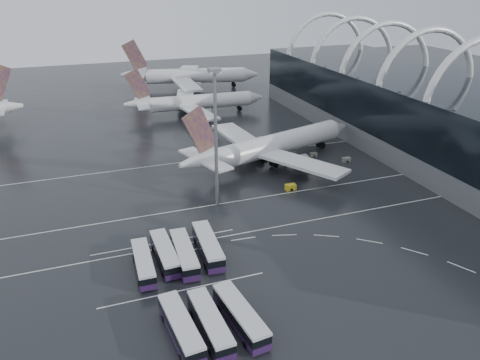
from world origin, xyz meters
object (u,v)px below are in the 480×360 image
object	(u,v)px
bus_row_near_a	(143,263)
gse_cart_belly_e	(264,158)
airliner_gate_b	(194,103)
bus_row_far_b	(210,323)
bus_row_near_b	(165,253)
airliner_main	(270,146)
gse_cart_belly_a	(311,168)
bus_row_near_c	(184,254)
gse_cart_belly_d	(346,160)
gse_cart_belly_c	(290,187)
airliner_gate_c	(188,76)
bus_row_far_a	(181,327)
bus_row_far_c	(240,316)
gse_cart_belly_b	(313,155)
floodlight_mast	(215,123)
bus_row_near_d	(208,246)

from	to	relation	value
bus_row_near_a	gse_cart_belly_e	xyz separation A→B (m)	(40.55, 42.72, -1.19)
airliner_gate_b	bus_row_far_b	world-z (taller)	airliner_gate_b
airliner_gate_b	bus_row_near_b	distance (m)	96.83
airliner_main	gse_cart_belly_a	size ratio (longest dim) A/B	28.32
bus_row_near_c	gse_cart_belly_d	distance (m)	63.36
gse_cart_belly_c	gse_cart_belly_e	size ratio (longest dim) A/B	1.32
airliner_gate_c	bus_row_far_b	world-z (taller)	airliner_gate_c
airliner_gate_b	bus_row_near_b	xyz separation A→B (m)	(-29.71, -92.11, -2.75)
bus_row_far_a	bus_row_far_c	xyz separation A→B (m)	(8.82, -0.57, 0.03)
airliner_main	gse_cart_belly_b	xyz separation A→B (m)	(13.91, 0.66, -4.42)
bus_row_near_a	bus_row_near_b	bearing A→B (deg)	-65.76
bus_row_near_a	gse_cart_belly_e	world-z (taller)	bus_row_near_a
airliner_main	gse_cart_belly_a	distance (m)	12.54
bus_row_near_b	bus_row_far_c	bearing A→B (deg)	-161.99
airliner_gate_b	bus_row_near_a	world-z (taller)	airliner_gate_b
airliner_main	airliner_gate_b	xyz separation A→B (m)	(-7.04, 54.35, -0.43)
airliner_main	bus_row_far_c	distance (m)	65.42
floodlight_mast	gse_cart_belly_b	distance (m)	44.16
bus_row_far_b	bus_row_far_c	distance (m)	4.64
bus_row_near_a	gse_cart_belly_e	bearing A→B (deg)	-41.47
bus_row_near_c	gse_cart_belly_e	size ratio (longest dim) A/B	7.15
bus_row_far_a	gse_cart_belly_c	xyz separation A→B (m)	(36.50, 40.12, -1.11)
bus_row_near_a	gse_cart_belly_a	xyz separation A→B (m)	(49.33, 31.28, -1.16)
bus_row_far_b	gse_cart_belly_c	world-z (taller)	bus_row_far_b
gse_cart_belly_c	airliner_main	bearing A→B (deg)	83.35
bus_row_near_c	gse_cart_belly_b	bearing A→B (deg)	-47.08
gse_cart_belly_d	airliner_main	bearing A→B (deg)	163.31
airliner_main	floodlight_mast	xyz separation A→B (m)	(-21.02, -18.92, 14.22)
bus_row_near_d	floodlight_mast	xyz separation A→B (m)	(7.80, 19.25, 17.28)
gse_cart_belly_d	airliner_gate_c	bearing A→B (deg)	100.29
bus_row_near_b	bus_row_far_a	bearing A→B (deg)	173.87
bus_row_far_c	gse_cart_belly_e	world-z (taller)	bus_row_far_c
airliner_main	bus_row_far_a	size ratio (longest dim) A/B	4.24
gse_cart_belly_c	gse_cart_belly_e	bearing A→B (deg)	85.32
gse_cart_belly_c	bus_row_near_c	bearing A→B (deg)	-145.47
gse_cart_belly_b	gse_cart_belly_c	xyz separation A→B (m)	(-15.95, -18.17, 0.16)
bus_row_near_c	floodlight_mast	size ratio (longest dim) A/B	0.45
airliner_gate_b	floodlight_mast	size ratio (longest dim) A/B	1.71
airliner_gate_c	bus_row_far_b	bearing A→B (deg)	-89.80
airliner_main	gse_cart_belly_b	distance (m)	14.61
airliner_gate_c	bus_row_near_d	size ratio (longest dim) A/B	4.33
bus_row_near_c	gse_cart_belly_e	world-z (taller)	bus_row_near_c
bus_row_far_c	gse_cart_belly_d	xyz separation A→B (m)	(50.24, 52.05, -1.23)
bus_row_near_a	gse_cart_belly_b	distance (m)	67.92
bus_row_near_d	gse_cart_belly_d	bearing A→B (deg)	-53.77
bus_row_near_d	gse_cart_belly_b	size ratio (longest dim) A/B	7.21
gse_cart_belly_a	gse_cart_belly_c	bearing A→B (deg)	-138.30
bus_row_near_b	gse_cart_belly_b	xyz separation A→B (m)	(50.66, 38.43, -1.24)
bus_row_near_d	bus_row_far_a	size ratio (longest dim) A/B	1.05
airliner_main	gse_cart_belly_b	size ratio (longest dim) A/B	29.26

